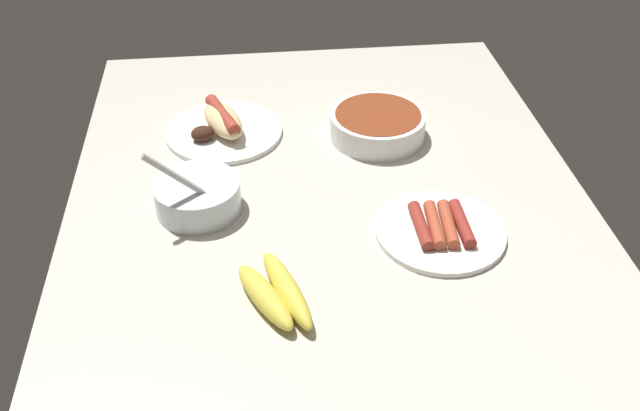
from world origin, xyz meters
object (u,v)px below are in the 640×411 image
plate_sausages (441,230)px  plate_hotdog_assembled (223,126)px  banana_bunch (277,293)px  bowl_coleslaw (198,195)px  bowl_chili (378,124)px

plate_sausages → plate_hotdog_assembled: size_ratio=0.93×
plate_sausages → banana_bunch: (12.46, -27.41, 0.85)cm
bowl_coleslaw → banana_bunch: (23.46, 11.76, -1.19)cm
plate_sausages → bowl_coleslaw: (-11.01, -39.17, 2.05)cm
plate_hotdog_assembled → banana_bunch: 47.65cm
plate_hotdog_assembled → bowl_chili: bearing=82.3°
bowl_coleslaw → banana_bunch: bearing=26.6°
plate_hotdog_assembled → banana_bunch: (47.03, 7.62, -0.08)cm
bowl_coleslaw → plate_hotdog_assembled: 23.96cm
bowl_coleslaw → banana_bunch: 26.27cm
plate_sausages → banana_bunch: 30.12cm
bowl_chili → plate_hotdog_assembled: 30.22cm
plate_sausages → bowl_coleslaw: bowl_coleslaw is taller
bowl_chili → banana_bunch: bowl_chili is taller
plate_sausages → plate_hotdog_assembled: 49.22cm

